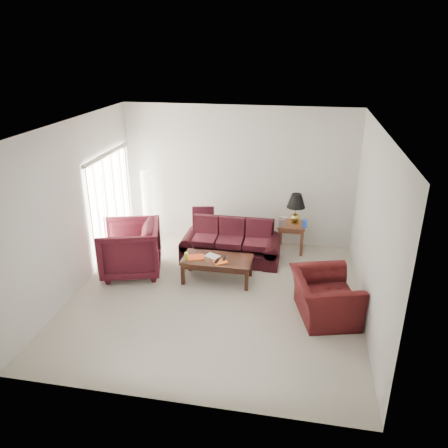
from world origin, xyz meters
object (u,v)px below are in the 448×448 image
end_table (291,237)px  armchair_right (324,297)px  floor_lamp (148,206)px  coffee_table (217,269)px  armchair_left (130,249)px  sofa (231,242)px

end_table → armchair_right: armchair_right is taller
floor_lamp → coffee_table: (1.88, -1.51, -0.59)m
floor_lamp → armchair_right: bearing=-31.5°
armchair_left → floor_lamp: bearing=170.2°
sofa → armchair_right: sofa is taller
sofa → end_table: (1.20, 0.69, -0.10)m
end_table → coffee_table: (-1.30, -1.56, -0.08)m
armchair_right → coffee_table: size_ratio=0.86×
armchair_left → sofa: bearing=99.7°
end_table → sofa: bearing=-149.9°
floor_lamp → armchair_left: 1.56m
floor_lamp → armchair_left: (0.17, -1.52, -0.31)m
armchair_right → floor_lamp: bearing=43.4°
floor_lamp → coffee_table: size_ratio=1.26×
armchair_left → armchair_right: armchair_left is taller
sofa → armchair_right: (1.84, -1.70, -0.04)m
coffee_table → armchair_left: bearing=169.7°
sofa → end_table: size_ratio=3.22×
sofa → end_table: 1.39m
floor_lamp → armchair_left: floor_lamp is taller
armchair_left → coffee_table: bearing=74.2°
armchair_left → end_table: bearing=101.4°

